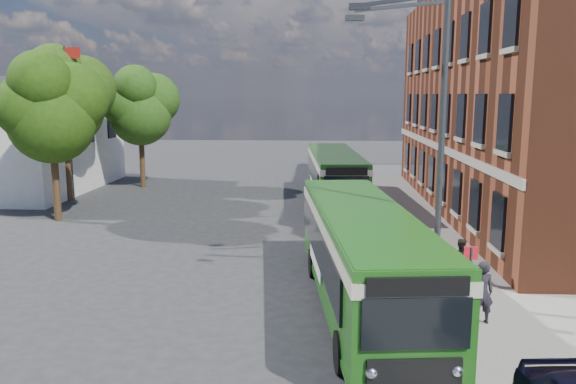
{
  "coord_description": "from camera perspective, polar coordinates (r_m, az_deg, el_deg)",
  "views": [
    {
      "loc": [
        1.76,
        -18.19,
        6.32
      ],
      "look_at": [
        0.38,
        5.44,
        2.2
      ],
      "focal_mm": 35.0,
      "sensor_mm": 36.0,
      "label": 1
    }
  ],
  "objects": [
    {
      "name": "brick_office",
      "position": [
        32.58,
        25.82,
        10.05
      ],
      "size": [
        12.1,
        26.0,
        14.2
      ],
      "color": "brown",
      "rests_on": "ground"
    },
    {
      "name": "pedestrian_b",
      "position": [
        19.44,
        17.07,
        -6.72
      ],
      "size": [
        0.85,
        0.72,
        1.52
      ],
      "primitive_type": "imported",
      "rotation": [
        0.0,
        0.0,
        2.93
      ],
      "color": "black",
      "rests_on": "pavement"
    },
    {
      "name": "tree_mid",
      "position": [
        35.95,
        -21.83,
        9.02
      ],
      "size": [
        5.43,
        5.17,
        9.17
      ],
      "color": "#372514",
      "rests_on": "ground"
    },
    {
      "name": "white_building",
      "position": [
        41.32,
        -25.36,
        5.24
      ],
      "size": [
        9.4,
        13.4,
        7.3
      ],
      "color": "silver",
      "rests_on": "ground"
    },
    {
      "name": "tree_right",
      "position": [
        39.59,
        -14.76,
        8.51
      ],
      "size": [
        4.89,
        4.65,
        8.26
      ],
      "color": "#372514",
      "rests_on": "ground"
    },
    {
      "name": "bus_rear",
      "position": [
        32.97,
        4.78,
        2.02
      ],
      "size": [
        3.37,
        12.29,
        3.02
      ],
      "color": "#24571C",
      "rests_on": "ground"
    },
    {
      "name": "tree_left",
      "position": [
        30.14,
        -22.92,
        7.93
      ],
      "size": [
        4.98,
        4.73,
        8.41
      ],
      "color": "#372514",
      "rests_on": "ground"
    },
    {
      "name": "bus_front",
      "position": [
        16.77,
        7.57,
        -5.73
      ],
      "size": [
        3.79,
        11.88,
        3.02
      ],
      "color": "#1C5815",
      "rests_on": "ground"
    },
    {
      "name": "kerb_line",
      "position": [
        27.03,
        7.91,
        -3.73
      ],
      "size": [
        0.12,
        48.0,
        0.01
      ],
      "primitive_type": "cube",
      "color": "beige",
      "rests_on": "ground"
    },
    {
      "name": "bus_stop_sign",
      "position": [
        15.28,
        17.93,
        -8.97
      ],
      "size": [
        0.35,
        0.08,
        2.52
      ],
      "color": "#3A3C40",
      "rests_on": "ground"
    },
    {
      "name": "ground",
      "position": [
        19.34,
        -2.1,
        -9.21
      ],
      "size": [
        120.0,
        120.0,
        0.0
      ],
      "primitive_type": "plane",
      "color": "#29292C",
      "rests_on": "ground"
    },
    {
      "name": "street_lamp",
      "position": [
        16.55,
        14.07,
        4.28
      ],
      "size": [
        2.96,
        2.38,
        9.0
      ],
      "color": "#3A3C40",
      "rests_on": "ground"
    },
    {
      "name": "flagpole",
      "position": [
        34.3,
        -21.3,
        6.9
      ],
      "size": [
        0.95,
        0.1,
        9.0
      ],
      "color": "#3A3C40",
      "rests_on": "ground"
    },
    {
      "name": "pavement",
      "position": [
        27.43,
        14.29,
        -3.6
      ],
      "size": [
        6.0,
        48.0,
        0.15
      ],
      "primitive_type": "cube",
      "color": "gray",
      "rests_on": "ground"
    },
    {
      "name": "pedestrian_a",
      "position": [
        16.35,
        19.07,
        -9.58
      ],
      "size": [
        0.64,
        0.43,
        1.75
      ],
      "primitive_type": "imported",
      "rotation": [
        0.0,
        0.0,
        3.16
      ],
      "color": "black",
      "rests_on": "pavement"
    }
  ]
}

